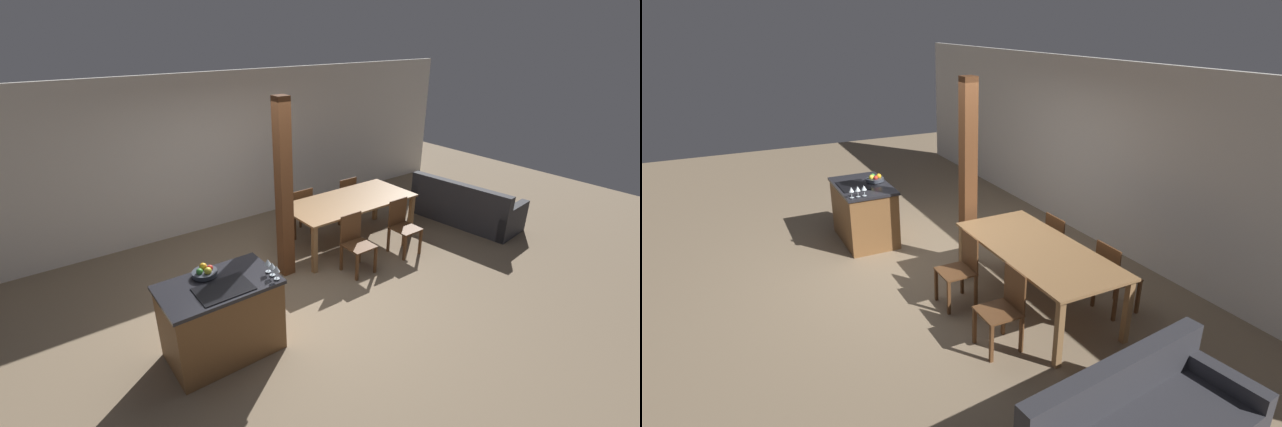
{
  "view_description": "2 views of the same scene",
  "coord_description": "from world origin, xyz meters",
  "views": [
    {
      "loc": [
        -2.67,
        -4.22,
        3.34
      ],
      "look_at": [
        0.6,
        0.2,
        0.95
      ],
      "focal_mm": 24.0,
      "sensor_mm": 36.0,
      "label": 1
    },
    {
      "loc": [
        5.77,
        -2.44,
        3.22
      ],
      "look_at": [
        0.6,
        0.2,
        0.95
      ],
      "focal_mm": 28.0,
      "sensor_mm": 36.0,
      "label": 2
    }
  ],
  "objects": [
    {
      "name": "wine_glass_far",
      "position": [
        -0.74,
        -0.66,
        1.02
      ],
      "size": [
        0.07,
        0.07,
        0.15
      ],
      "color": "silver",
      "rests_on": "kitchen_island"
    },
    {
      "name": "dining_chair_far_right",
      "position": [
        2.04,
        1.42,
        0.46
      ],
      "size": [
        0.4,
        0.4,
        0.87
      ],
      "rotation": [
        0.0,
        0.0,
        3.14
      ],
      "color": "brown",
      "rests_on": "ground_plane"
    },
    {
      "name": "dining_chair_far_left",
      "position": [
        1.07,
        1.42,
        0.46
      ],
      "size": [
        0.4,
        0.4,
        0.87
      ],
      "rotation": [
        0.0,
        0.0,
        3.14
      ],
      "color": "brown",
      "rests_on": "ground_plane"
    },
    {
      "name": "wall_back",
      "position": [
        0.0,
        2.69,
        1.35
      ],
      "size": [
        11.2,
        0.08,
        2.7
      ],
      "color": "silver",
      "rests_on": "ground_plane"
    },
    {
      "name": "fruit_bowl",
      "position": [
        -1.32,
        -0.32,
        0.94
      ],
      "size": [
        0.27,
        0.27,
        0.12
      ],
      "color": "#383D47",
      "rests_on": "kitchen_island"
    },
    {
      "name": "wine_glass_near",
      "position": [
        -0.74,
        -0.84,
        1.02
      ],
      "size": [
        0.07,
        0.07,
        0.15
      ],
      "color": "silver",
      "rests_on": "kitchen_island"
    },
    {
      "name": "couch",
      "position": [
        3.84,
        0.06,
        0.28
      ],
      "size": [
        1.03,
        1.99,
        0.82
      ],
      "rotation": [
        0.0,
        0.0,
        1.68
      ],
      "color": "#2D2D33",
      "rests_on": "ground_plane"
    },
    {
      "name": "kitchen_island",
      "position": [
        -1.27,
        -0.53,
        0.45
      ],
      "size": [
        1.22,
        0.76,
        0.9
      ],
      "color": "brown",
      "rests_on": "ground_plane"
    },
    {
      "name": "wine_glass_middle",
      "position": [
        -0.74,
        -0.75,
        1.02
      ],
      "size": [
        0.07,
        0.07,
        0.15
      ],
      "color": "silver",
      "rests_on": "kitchen_island"
    },
    {
      "name": "dining_chair_near_left",
      "position": [
        1.07,
        -0.05,
        0.46
      ],
      "size": [
        0.4,
        0.4,
        0.87
      ],
      "color": "brown",
      "rests_on": "ground_plane"
    },
    {
      "name": "ground_plane",
      "position": [
        0.0,
        0.0,
        0.0
      ],
      "size": [
        16.0,
        16.0,
        0.0
      ],
      "primitive_type": "plane",
      "color": "#847056"
    },
    {
      "name": "timber_post",
      "position": [
        0.2,
        0.49,
        1.28
      ],
      "size": [
        0.19,
        0.19,
        2.57
      ],
      "color": "brown",
      "rests_on": "ground_plane"
    },
    {
      "name": "dining_chair_near_right",
      "position": [
        2.04,
        -0.05,
        0.46
      ],
      "size": [
        0.4,
        0.4,
        0.87
      ],
      "color": "brown",
      "rests_on": "ground_plane"
    },
    {
      "name": "dining_table",
      "position": [
        1.55,
        0.68,
        0.69
      ],
      "size": [
        2.17,
        1.01,
        0.78
      ],
      "color": "olive",
      "rests_on": "ground_plane"
    }
  ]
}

